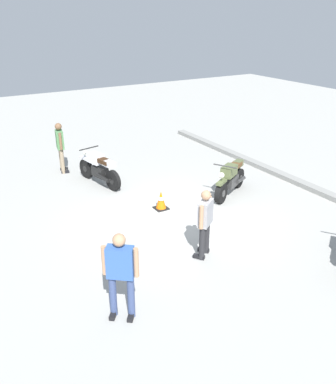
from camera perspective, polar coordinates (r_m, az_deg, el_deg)
ground_plane at (r=11.06m, az=1.04°, el=-3.70°), size 40.00×40.00×0.00m
curb_edge at (r=13.81m, az=17.51°, el=1.23°), size 14.00×0.30×0.15m
motorcycle_olive_vintage at (r=12.47m, az=8.53°, el=1.75°), size 1.10×1.78×1.07m
motorcycle_silver_cruiser at (r=13.27m, az=-9.39°, el=3.20°), size 2.07×0.74×1.09m
person_in_green_shirt at (r=14.44m, az=-14.48°, el=6.29°), size 0.66×0.38×1.69m
person_in_blue_shirt at (r=7.36m, az=-6.48°, el=-10.63°), size 0.52×0.57×1.67m
person_in_gray_shirt at (r=9.10m, az=5.06°, el=-3.83°), size 0.49×0.56×1.59m
traffic_cone at (r=11.52m, az=-0.96°, el=-1.11°), size 0.36×0.36×0.53m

